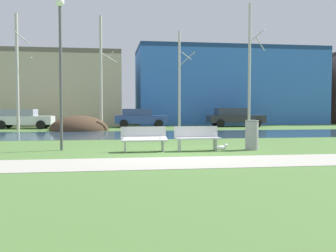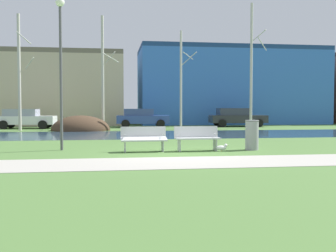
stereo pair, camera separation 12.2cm
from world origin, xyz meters
name	(u,v)px [view 2 (the right image)]	position (x,y,z in m)	size (l,w,h in m)	color
ground_plane	(148,134)	(0.00, 10.00, 0.00)	(120.00, 120.00, 0.00)	#476B33
paved_path_strip	(186,162)	(0.00, -2.25, 0.01)	(60.00, 2.38, 0.01)	#9E998E
river_band	(149,134)	(0.00, 9.41, 0.00)	(80.00, 6.96, 0.01)	#284256
soil_mound	(81,130)	(-4.22, 14.10, 0.00)	(3.98, 3.14, 2.06)	#423021
bench_left	(144,138)	(-0.95, 0.63, 0.47)	(1.61, 0.58, 0.87)	#B2B5B7
bench_right	(197,138)	(0.95, 0.63, 0.47)	(1.61, 0.58, 0.87)	#B2B5B7
trash_bin	(252,135)	(2.99, 0.65, 0.56)	(0.50, 0.50, 1.09)	gray
seagull	(222,148)	(1.79, 0.36, 0.13)	(0.46, 0.17, 0.27)	white
streetlamp	(61,49)	(-3.85, 1.51, 3.63)	(0.32, 0.32, 5.45)	#4C4C51
birch_far_left	(19,72)	(-8.25, 14.49, 3.98)	(1.12, 1.85, 7.84)	#BCB7A8
birch_left	(103,72)	(-2.73, 15.47, 4.10)	(1.25, 2.04, 8.11)	#BCB7A8
birch_center_left	(181,79)	(2.88, 14.91, 3.63)	(1.22, 2.01, 7.10)	beige
birch_center	(252,65)	(8.24, 15.11, 4.74)	(1.26, 2.24, 9.31)	beige
parked_van_nearest_white	(25,118)	(-8.52, 17.16, 0.77)	(4.27, 2.13, 1.45)	silver
parked_sedan_second_blue	(142,118)	(0.20, 17.74, 0.78)	(4.16, 2.21, 1.47)	#2D4793
parked_hatch_third_dark	(236,117)	(8.02, 17.97, 0.80)	(4.64, 2.27, 1.52)	#282B30
building_beige_block	(53,89)	(-7.56, 24.29, 3.27)	(12.84, 7.83, 6.53)	#BCAD8E
building_blue_store	(230,87)	(9.38, 24.30, 3.65)	(17.77, 7.18, 7.30)	#3870C6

